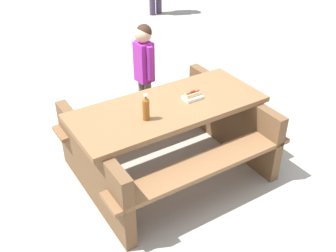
{
  "coord_description": "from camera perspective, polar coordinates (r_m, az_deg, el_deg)",
  "views": [
    {
      "loc": [
        -2.2,
        -2.29,
        2.59
      ],
      "look_at": [
        0.0,
        0.0,
        0.52
      ],
      "focal_mm": 43.1,
      "sensor_mm": 36.0,
      "label": 1
    }
  ],
  "objects": [
    {
      "name": "ground_plane",
      "position": [
        4.1,
        0.0,
        -6.17
      ],
      "size": [
        30.0,
        30.0,
        0.0
      ],
      "primitive_type": "plane",
      "color": "#ADA599",
      "rests_on": "ground"
    },
    {
      "name": "picnic_table",
      "position": [
        3.83,
        0.0,
        -1.01
      ],
      "size": [
        2.04,
        1.73,
        0.75
      ],
      "color": "brown",
      "rests_on": "ground"
    },
    {
      "name": "soda_bottle",
      "position": [
        3.41,
        -3.13,
        2.56
      ],
      "size": [
        0.06,
        0.06,
        0.25
      ],
      "color": "brown",
      "rests_on": "picnic_table"
    },
    {
      "name": "hotdog_tray",
      "position": [
        3.77,
        3.49,
        4.26
      ],
      "size": [
        0.2,
        0.14,
        0.08
      ],
      "color": "white",
      "rests_on": "picnic_table"
    },
    {
      "name": "child_in_coat",
      "position": [
        4.51,
        -3.4,
        8.99
      ],
      "size": [
        0.19,
        0.29,
        1.19
      ],
      "color": "brown",
      "rests_on": "ground"
    }
  ]
}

